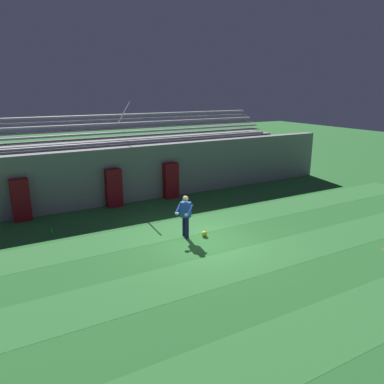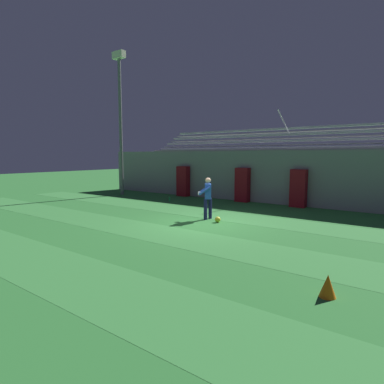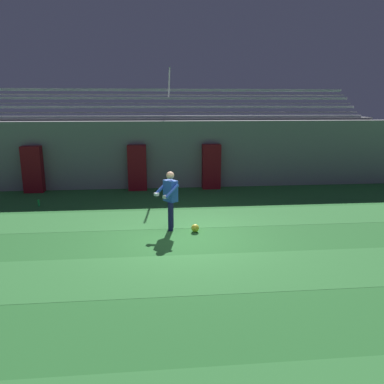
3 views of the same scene
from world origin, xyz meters
name	(u,v)px [view 3 (image 3 of 3)]	position (x,y,z in m)	size (l,w,h in m)	color
ground_plane	(186,238)	(0.00, 0.00, 0.00)	(80.00, 80.00, 0.00)	#2D7533
turf_stripe_mid	(194,273)	(0.00, -2.12, 0.00)	(28.00, 1.94, 0.01)	#38843D
turf_stripe_far	(182,218)	(0.00, 1.77, 0.00)	(28.00, 1.94, 0.01)	#38843D
back_wall	(174,154)	(0.00, 6.50, 1.40)	(24.00, 0.60, 2.80)	gray
padding_pillar_gate_left	(137,168)	(-1.54, 5.95, 0.93)	(0.76, 0.44, 1.86)	maroon
padding_pillar_gate_right	(211,167)	(1.54, 5.95, 0.93)	(0.76, 0.44, 1.86)	maroon
padding_pillar_far_left	(33,169)	(-5.69, 5.95, 0.93)	(0.76, 0.44, 1.86)	maroon
bleacher_stand	(172,147)	(0.00, 8.49, 1.50)	(18.00, 3.35, 5.03)	gray
goalkeeper	(170,197)	(-0.39, 0.78, 0.95)	(0.72, 0.74, 1.67)	#19194C
soccer_ball	(195,228)	(0.29, 0.48, 0.11)	(0.22, 0.22, 0.22)	yellow
water_bottle	(39,203)	(-4.87, 3.68, 0.12)	(0.07, 0.07, 0.24)	green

